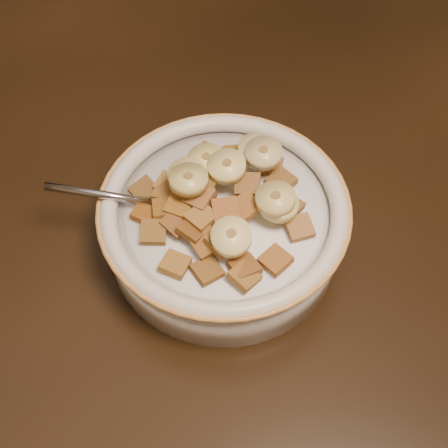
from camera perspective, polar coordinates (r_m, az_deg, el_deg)
floor at (r=1.33m, az=-5.59°, el=-16.35°), size 4.00×4.50×0.10m
table at (r=0.65m, az=-11.15°, el=6.17°), size 1.40×0.90×0.04m
cereal_bowl at (r=0.53m, az=0.00°, el=-0.40°), size 0.20×0.20×0.05m
milk at (r=0.51m, az=0.00°, el=1.10°), size 0.16×0.16×0.00m
spoon at (r=0.51m, az=-3.55°, el=1.56°), size 0.06×0.06×0.01m
cereal_square_0 at (r=0.54m, az=0.96°, el=6.36°), size 0.03×0.03×0.01m
cereal_square_1 at (r=0.47m, az=4.74°, el=-3.29°), size 0.02×0.02×0.01m
cereal_square_2 at (r=0.49m, az=1.98°, el=1.61°), size 0.02×0.02×0.01m
cereal_square_3 at (r=0.48m, az=-2.07°, el=0.65°), size 0.02×0.02×0.01m
cereal_square_4 at (r=0.48m, az=-4.49°, el=-3.68°), size 0.03×0.03×0.01m
cereal_square_5 at (r=0.50m, az=-2.34°, el=3.07°), size 0.03×0.03×0.01m
cereal_square_6 at (r=0.50m, az=-7.09°, el=1.06°), size 0.03×0.03×0.01m
cereal_square_7 at (r=0.47m, az=1.89°, el=-3.95°), size 0.02×0.02×0.01m
cereal_square_8 at (r=0.53m, az=0.12°, el=5.93°), size 0.03×0.03×0.01m
cereal_square_9 at (r=0.50m, az=-2.09°, el=3.21°), size 0.03×0.03×0.01m
cereal_square_10 at (r=0.48m, az=0.13°, el=1.26°), size 0.03×0.03×0.01m
cereal_square_11 at (r=0.52m, az=-7.28°, el=3.04°), size 0.02×0.02×0.01m
cereal_square_12 at (r=0.49m, az=-6.48°, el=-0.71°), size 0.03×0.03×0.01m
cereal_square_13 at (r=0.50m, az=2.18°, el=3.61°), size 0.03×0.03×0.01m
cereal_square_14 at (r=0.54m, az=-1.47°, el=6.49°), size 0.03×0.03×0.01m
cereal_square_15 at (r=0.50m, az=-5.39°, el=1.43°), size 0.03×0.03×0.01m
cereal_square_16 at (r=0.48m, az=-2.80°, el=-0.51°), size 0.03×0.02×0.01m
cereal_square_17 at (r=0.52m, az=5.25°, el=3.94°), size 0.02×0.02×0.01m
cereal_square_18 at (r=0.49m, az=-4.31°, el=0.15°), size 0.02×0.02×0.01m
cereal_square_19 at (r=0.47m, az=1.87°, el=-4.81°), size 0.02×0.02×0.01m
cereal_square_20 at (r=0.52m, az=-0.09°, el=5.58°), size 0.02×0.03×0.01m
cereal_square_21 at (r=0.50m, az=5.93°, el=1.66°), size 0.03×0.02×0.01m
cereal_square_22 at (r=0.49m, az=6.94°, el=-0.30°), size 0.03×0.03×0.01m
cereal_square_23 at (r=0.49m, az=-2.27°, el=2.49°), size 0.03×0.03×0.01m
cereal_square_24 at (r=0.49m, az=-4.08°, el=1.72°), size 0.03×0.03×0.01m
cereal_square_25 at (r=0.50m, az=-2.13°, el=3.54°), size 0.03×0.03×0.01m
cereal_square_26 at (r=0.51m, az=-5.26°, el=2.93°), size 0.03×0.03×0.01m
cereal_square_27 at (r=0.52m, az=-5.07°, el=3.65°), size 0.03×0.03×0.01m
cereal_square_28 at (r=0.47m, az=-0.24°, el=-1.66°), size 0.02×0.02×0.01m
cereal_square_29 at (r=0.47m, az=-1.56°, el=-4.26°), size 0.02×0.02×0.01m
cereal_square_30 at (r=0.48m, az=-1.65°, el=-1.74°), size 0.02×0.02×0.01m
cereal_square_31 at (r=0.53m, az=4.23°, el=5.38°), size 0.03×0.03×0.01m
banana_slice_0 at (r=0.50m, az=0.26°, el=5.28°), size 0.03×0.03×0.01m
banana_slice_1 at (r=0.50m, az=-3.39°, el=4.41°), size 0.04×0.04×0.01m
banana_slice_2 at (r=0.52m, az=3.62°, el=6.47°), size 0.03×0.03×0.01m
banana_slice_3 at (r=0.49m, az=5.03°, el=1.79°), size 0.04×0.04×0.01m
banana_slice_4 at (r=0.46m, az=0.68°, el=-1.18°), size 0.04×0.03×0.02m
banana_slice_5 at (r=0.49m, az=-3.26°, el=4.07°), size 0.04×0.04×0.01m
banana_slice_6 at (r=0.51m, az=-1.62°, el=5.85°), size 0.04×0.04×0.01m
banana_slice_7 at (r=0.52m, az=2.98°, el=6.76°), size 0.04×0.04×0.01m
banana_slice_8 at (r=0.48m, az=4.71°, el=2.29°), size 0.04×0.04×0.01m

